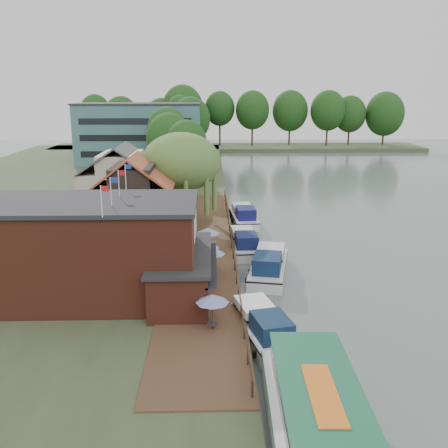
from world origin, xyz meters
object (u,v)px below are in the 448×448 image
object	(u,v)px
cottage_b	(122,181)
cruiser_1	(269,262)
cottage_a	(135,198)
cruiser_3	(244,214)
pub	(119,249)
umbrella_2	(212,261)
umbrella_0	(212,312)
cruiser_0	(262,322)
umbrella_4	(208,240)
tour_boat	(325,439)
hotel_block	(140,133)
cottage_c	(162,169)
umbrella_1	(202,280)
swan	(310,360)
willow	(182,180)
umbrella_3	(206,255)
cruiser_2	(244,240)

from	to	relation	value
cottage_b	cruiser_1	distance (m)	24.55
cottage_a	cruiser_3	distance (m)	15.71
pub	cottage_b	bearing A→B (deg)	99.09
cruiser_3	umbrella_2	bearing A→B (deg)	-104.95
pub	umbrella_2	distance (m)	8.18
umbrella_0	cruiser_0	world-z (taller)	umbrella_0
umbrella_4	tour_boat	size ratio (longest dim) A/B	0.15
hotel_block	cruiser_3	size ratio (longest dim) A/B	2.61
umbrella_2	cruiser_3	distance (m)	21.12
cottage_c	tour_boat	size ratio (longest dim) A/B	0.55
cottage_c	umbrella_1	world-z (taller)	cottage_c
pub	swan	distance (m)	15.61
pub	umbrella_2	bearing A→B (deg)	29.94
umbrella_0	umbrella_2	bearing A→B (deg)	89.85
willow	umbrella_3	world-z (taller)	willow
hotel_block	swan	world-z (taller)	hotel_block
hotel_block	cruiser_2	xyz separation A→B (m)	(18.07, -57.35, -6.02)
umbrella_2	cruiser_1	xyz separation A→B (m)	(4.98, 2.71, -1.05)
umbrella_4	hotel_block	bearing A→B (deg)	103.24
willow	cruiser_2	xyz separation A→B (m)	(6.57, -6.35, -5.08)
umbrella_0	umbrella_1	distance (m)	5.42
cruiser_0	cruiser_2	distance (m)	18.47
swan	cottage_c	bearing A→B (deg)	106.68
umbrella_2	tour_boat	xyz separation A→B (m)	(4.63, -20.79, -0.59)
hotel_block	swan	distance (m)	82.00
umbrella_2	cruiser_0	bearing A→B (deg)	-69.80
umbrella_3	cruiser_3	world-z (taller)	umbrella_3
umbrella_1	cruiser_2	xyz separation A→B (m)	(4.05, 13.93, -1.16)
umbrella_0	cruiser_3	bearing A→B (deg)	82.55
cottage_a	tour_boat	world-z (taller)	cottage_a
cottage_c	cruiser_2	world-z (taller)	cottage_c
pub	cottage_a	world-z (taller)	cottage_a
willow	cruiser_2	size ratio (longest dim) A/B	1.11
willow	umbrella_2	size ratio (longest dim) A/B	4.39
pub	tour_boat	distance (m)	20.60
hotel_block	umbrella_4	xyz separation A→B (m)	(14.38, -61.11, -4.86)
willow	cruiser_0	xyz separation A→B (m)	(6.50, -24.82, -5.08)
pub	tour_boat	bearing A→B (deg)	-55.91
cottage_b	umbrella_3	world-z (taller)	cottage_b
cottage_a	swan	size ratio (longest dim) A/B	19.55
hotel_block	cruiser_1	world-z (taller)	hotel_block
cottage_a	umbrella_1	world-z (taller)	cottage_a
cruiser_3	swan	bearing A→B (deg)	-90.91
umbrella_3	umbrella_4	distance (m)	4.38
swan	willow	bearing A→B (deg)	107.97
umbrella_4	cruiser_3	xyz separation A→B (m)	(4.34, 14.74, -1.11)
pub	cottage_a	bearing A→B (deg)	93.81
willow	cruiser_2	bearing A→B (deg)	-44.04
cruiser_2	umbrella_0	bearing A→B (deg)	-102.52
cottage_b	umbrella_3	size ratio (longest dim) A/B	4.04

